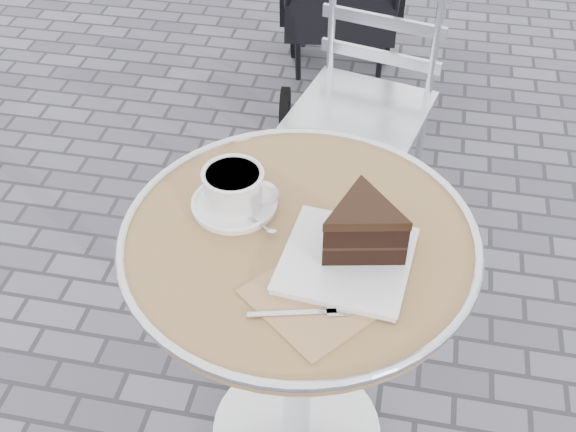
% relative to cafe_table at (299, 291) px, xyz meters
% --- Properties ---
extents(cafe_table, '(0.72, 0.72, 0.74)m').
position_rel_cafe_table_xyz_m(cafe_table, '(0.00, 0.00, 0.00)').
color(cafe_table, silver).
rests_on(cafe_table, ground).
extents(cappuccino_set, '(0.19, 0.17, 0.09)m').
position_rel_cafe_table_xyz_m(cappuccino_set, '(-0.14, 0.06, 0.20)').
color(cappuccino_set, white).
rests_on(cappuccino_set, cafe_table).
extents(cake_plate_set, '(0.33, 0.38, 0.13)m').
position_rel_cafe_table_xyz_m(cake_plate_set, '(0.12, -0.04, 0.22)').
color(cake_plate_set, '#A97F5C').
rests_on(cake_plate_set, cafe_table).
extents(bistro_chair, '(0.47, 0.47, 0.88)m').
position_rel_cafe_table_xyz_m(bistro_chair, '(0.05, 0.95, -0.03)').
color(bistro_chair, silver).
rests_on(bistro_chair, ground).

